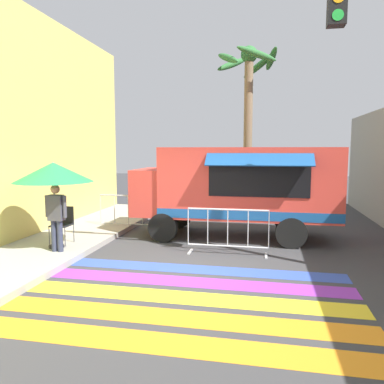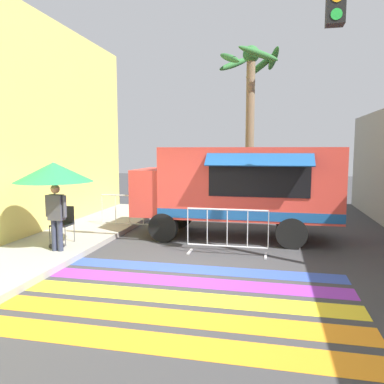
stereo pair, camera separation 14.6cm
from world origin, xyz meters
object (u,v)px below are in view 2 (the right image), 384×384
Objects in this scene: patio_umbrella at (54,173)px; vendor_person at (56,214)px; food_truck at (234,184)px; traffic_signal_pole at (369,56)px; barricade_front at (227,232)px; folding_chair at (64,221)px; barricade_side at (129,213)px; palm_tree at (250,95)px.

vendor_person is (0.21, -0.29, -0.94)m from patio_umbrella.
food_truck is at bearing 29.42° from vendor_person.
traffic_signal_pole is 3.19× the size of barricade_front.
folding_chair is at bearing 98.49° from patio_umbrella.
folding_chair is (-6.77, 0.98, -3.45)m from traffic_signal_pole.
food_truck is 3.40m from barricade_side.
barricade_front is at bearing -91.83° from palm_tree.
food_truck reaches higher than folding_chair.
food_truck is 0.91× the size of palm_tree.
traffic_signal_pole reaches higher than patio_umbrella.
patio_umbrella is 4.35m from barricade_front.
food_truck is 4.79m from vendor_person.
barricade_side is at bearing 74.63° from patio_umbrella.
palm_tree is at bearing 34.15° from folding_chair.
vendor_person is at bearing -88.32° from folding_chair.
patio_umbrella is 1.00m from vendor_person.
traffic_signal_pole is 7.69m from barricade_side.
barricade_side is (-3.25, 0.24, -0.97)m from food_truck.
palm_tree is (0.20, 3.48, 2.93)m from food_truck.
patio_umbrella is 3.22m from barricade_side.
vendor_person is 0.84× the size of barricade_side.
vendor_person reaches higher than folding_chair.
barricade_front is at bearing -89.06° from food_truck.
palm_tree is (3.45, 3.25, 3.90)m from barricade_side.
folding_chair is at bearing -176.40° from barricade_front.
traffic_signal_pole is at bearing -69.23° from palm_tree.
patio_umbrella reaches higher than barricade_front.
folding_chair is 0.59× the size of vendor_person.
patio_umbrella reaches higher than vendor_person.
barricade_side is at bearing 51.95° from folding_chair.
food_truck reaches higher than barricade_side.
folding_chair is at bearing -127.57° from palm_tree.
vendor_person is at bearing -143.26° from food_truck.
patio_umbrella reaches higher than folding_chair.
traffic_signal_pole reaches higher than folding_chair.
food_truck is 4.56m from palm_tree.
food_truck is at bearing 90.94° from barricade_front.
barricade_front is (3.84, 1.01, -0.47)m from vendor_person.
patio_umbrella is 7.78m from palm_tree.
patio_umbrella reaches higher than barricade_side.
vendor_person is 0.80× the size of barricade_front.
barricade_side is (0.84, 2.33, -0.16)m from folding_chair.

